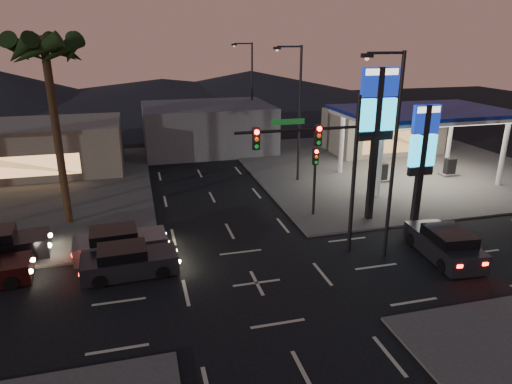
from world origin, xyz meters
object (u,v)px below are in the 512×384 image
object	(u,v)px
traffic_signal_mast	(322,155)
car_lane_a_front	(128,261)
suv_station	(445,244)
gas_station	(423,114)
car_lane_b_front	(119,243)
pylon_sign_short	(423,146)
pylon_sign_tall	(377,115)

from	to	relation	value
traffic_signal_mast	car_lane_a_front	bearing A→B (deg)	178.13
traffic_signal_mast	suv_station	bearing A→B (deg)	-18.07
gas_station	suv_station	size ratio (longest dim) A/B	2.51
gas_station	car_lane_b_front	bearing A→B (deg)	-160.87
pylon_sign_short	car_lane_b_front	world-z (taller)	pylon_sign_short
pylon_sign_tall	car_lane_a_front	size ratio (longest dim) A/B	1.98
gas_station	car_lane_a_front	size ratio (longest dim) A/B	2.68
traffic_signal_mast	car_lane_b_front	distance (m)	11.01
gas_station	suv_station	bearing A→B (deg)	-117.52
pylon_sign_short	car_lane_a_front	size ratio (longest dim) A/B	1.54
pylon_sign_short	car_lane_b_front	distance (m)	17.45
pylon_sign_short	traffic_signal_mast	bearing A→B (deg)	-160.87
pylon_sign_tall	suv_station	bearing A→B (deg)	-77.00
suv_station	traffic_signal_mast	bearing A→B (deg)	161.93
car_lane_a_front	traffic_signal_mast	bearing A→B (deg)	-1.87
car_lane_b_front	pylon_sign_short	bearing A→B (deg)	0.43
pylon_sign_short	suv_station	bearing A→B (deg)	-105.46
pylon_sign_short	traffic_signal_mast	world-z (taller)	traffic_signal_mast
gas_station	car_lane_a_front	bearing A→B (deg)	-155.77
car_lane_b_front	suv_station	bearing A→B (deg)	-15.41
pylon_sign_tall	suv_station	size ratio (longest dim) A/B	1.86
pylon_sign_tall	car_lane_b_front	size ratio (longest dim) A/B	1.89
car_lane_b_front	traffic_signal_mast	bearing A→B (deg)	-13.73
pylon_sign_tall	car_lane_b_front	xyz separation A→B (m)	(-14.50, -1.13, -5.69)
car_lane_a_front	suv_station	world-z (taller)	suv_station
gas_station	suv_station	distance (m)	14.18
gas_station	car_lane_a_front	world-z (taller)	gas_station
car_lane_a_front	suv_station	bearing A→B (deg)	-8.40
car_lane_b_front	suv_station	xyz separation A→B (m)	(15.76, -4.34, 0.02)
pylon_sign_tall	car_lane_a_front	xyz separation A→B (m)	(-14.07, -3.21, -5.72)
car_lane_a_front	suv_station	xyz separation A→B (m)	(15.33, -2.26, 0.05)
gas_station	car_lane_b_front	size ratio (longest dim) A/B	2.57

